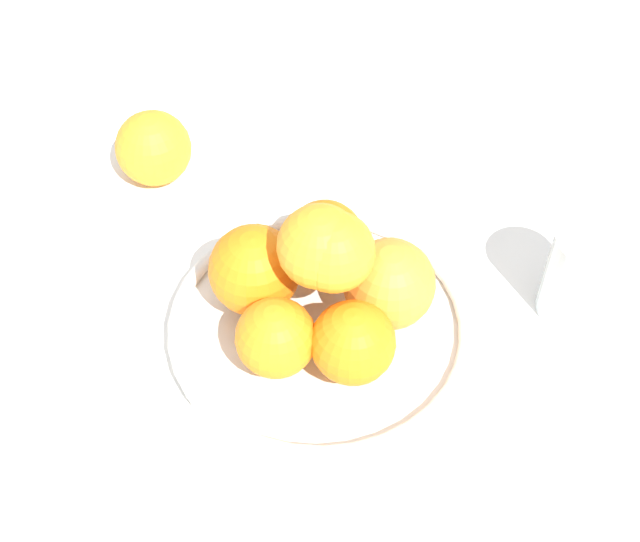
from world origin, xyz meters
TOP-DOWN VIEW (x-y plane):
  - ground_plane at (0.00, 0.00)m, footprint 4.00×4.00m
  - fruit_bowl at (0.00, 0.00)m, footprint 0.27×0.27m
  - orange_pile at (0.00, -0.00)m, footprint 0.18×0.19m
  - stray_orange at (0.13, 0.23)m, footprint 0.08×0.08m
  - drinking_glass at (0.11, -0.20)m, footprint 0.07×0.07m
  - napkin_folded at (-0.23, 0.09)m, footprint 0.12×0.12m

SIDE VIEW (x-z plane):
  - ground_plane at x=0.00m, z-range 0.00..0.00m
  - napkin_folded at x=-0.23m, z-range 0.00..0.01m
  - fruit_bowl at x=0.00m, z-range 0.00..0.02m
  - stray_orange at x=0.13m, z-range 0.00..0.08m
  - drinking_glass at x=0.11m, z-range 0.00..0.09m
  - orange_pile at x=0.00m, z-range 0.01..0.14m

